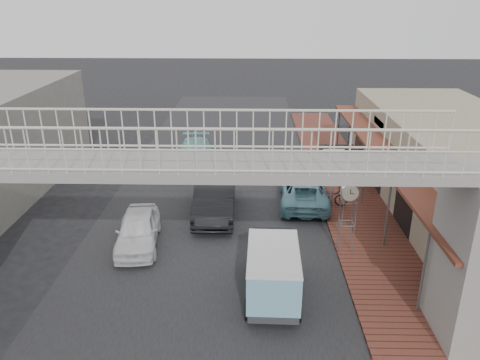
{
  "coord_description": "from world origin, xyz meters",
  "views": [
    {
      "loc": [
        1.69,
        -15.13,
        9.13
      ],
      "look_at": [
        1.24,
        3.44,
        1.8
      ],
      "focal_mm": 35.0,
      "sensor_mm": 36.0,
      "label": 1
    }
  ],
  "objects_px": {
    "street_clock": "(349,196)",
    "arrow_sign": "(354,157)",
    "angkot_far": "(194,154)",
    "angkot_van": "(273,266)",
    "motorcycle_near": "(329,196)",
    "angkot_curb": "(304,191)",
    "white_hatchback": "(138,230)",
    "motorcycle_far": "(357,168)",
    "dark_sedan": "(215,196)"
  },
  "relations": [
    {
      "from": "angkot_van",
      "to": "motorcycle_near",
      "type": "xyz_separation_m",
      "value": [
        2.87,
        7.02,
        -0.58
      ]
    },
    {
      "from": "angkot_van",
      "to": "motorcycle_far",
      "type": "relative_size",
      "value": 2.38
    },
    {
      "from": "white_hatchback",
      "to": "dark_sedan",
      "type": "xyz_separation_m",
      "value": [
        2.78,
        2.98,
        0.16
      ]
    },
    {
      "from": "dark_sedan",
      "to": "street_clock",
      "type": "relative_size",
      "value": 1.84
    },
    {
      "from": "dark_sedan",
      "to": "arrow_sign",
      "type": "relative_size",
      "value": 1.47
    },
    {
      "from": "angkot_curb",
      "to": "motorcycle_far",
      "type": "xyz_separation_m",
      "value": [
        3.18,
        3.39,
        -0.09
      ]
    },
    {
      "from": "dark_sedan",
      "to": "angkot_curb",
      "type": "height_order",
      "value": "dark_sedan"
    },
    {
      "from": "motorcycle_far",
      "to": "angkot_far",
      "type": "bearing_deg",
      "value": 61.55
    },
    {
      "from": "angkot_van",
      "to": "street_clock",
      "type": "distance_m",
      "value": 4.25
    },
    {
      "from": "arrow_sign",
      "to": "angkot_van",
      "type": "bearing_deg",
      "value": -122.87
    },
    {
      "from": "angkot_far",
      "to": "motorcycle_near",
      "type": "height_order",
      "value": "angkot_far"
    },
    {
      "from": "dark_sedan",
      "to": "angkot_van",
      "type": "bearing_deg",
      "value": -70.91
    },
    {
      "from": "angkot_curb",
      "to": "arrow_sign",
      "type": "bearing_deg",
      "value": 143.38
    },
    {
      "from": "dark_sedan",
      "to": "motorcycle_near",
      "type": "height_order",
      "value": "dark_sedan"
    },
    {
      "from": "angkot_van",
      "to": "motorcycle_near",
      "type": "bearing_deg",
      "value": 69.3
    },
    {
      "from": "dark_sedan",
      "to": "street_clock",
      "type": "xyz_separation_m",
      "value": [
        5.19,
        -3.36,
        1.53
      ]
    },
    {
      "from": "dark_sedan",
      "to": "arrow_sign",
      "type": "distance_m",
      "value": 6.28
    },
    {
      "from": "street_clock",
      "to": "motorcycle_near",
      "type": "bearing_deg",
      "value": 87.92
    },
    {
      "from": "dark_sedan",
      "to": "street_clock",
      "type": "height_order",
      "value": "street_clock"
    },
    {
      "from": "angkot_curb",
      "to": "angkot_far",
      "type": "height_order",
      "value": "angkot_far"
    },
    {
      "from": "dark_sedan",
      "to": "angkot_curb",
      "type": "relative_size",
      "value": 1.06
    },
    {
      "from": "dark_sedan",
      "to": "street_clock",
      "type": "bearing_deg",
      "value": -34.23
    },
    {
      "from": "angkot_curb",
      "to": "street_clock",
      "type": "xyz_separation_m",
      "value": [
        1.1,
        -4.5,
        1.7
      ]
    },
    {
      "from": "angkot_van",
      "to": "arrow_sign",
      "type": "xyz_separation_m",
      "value": [
        3.6,
        5.84,
        1.71
      ]
    },
    {
      "from": "white_hatchback",
      "to": "angkot_curb",
      "type": "bearing_deg",
      "value": 24.47
    },
    {
      "from": "angkot_van",
      "to": "motorcycle_far",
      "type": "bearing_deg",
      "value": 66.83
    },
    {
      "from": "motorcycle_near",
      "to": "angkot_far",
      "type": "bearing_deg",
      "value": 61.67
    },
    {
      "from": "motorcycle_near",
      "to": "arrow_sign",
      "type": "distance_m",
      "value": 2.68
    },
    {
      "from": "white_hatchback",
      "to": "street_clock",
      "type": "distance_m",
      "value": 8.16
    },
    {
      "from": "angkot_curb",
      "to": "angkot_van",
      "type": "distance_m",
      "value": 7.61
    },
    {
      "from": "angkot_curb",
      "to": "angkot_van",
      "type": "height_order",
      "value": "angkot_van"
    },
    {
      "from": "angkot_van",
      "to": "angkot_far",
      "type": "bearing_deg",
      "value": 109.15
    },
    {
      "from": "angkot_curb",
      "to": "street_clock",
      "type": "distance_m",
      "value": 4.93
    },
    {
      "from": "angkot_far",
      "to": "arrow_sign",
      "type": "relative_size",
      "value": 1.39
    },
    {
      "from": "motorcycle_near",
      "to": "street_clock",
      "type": "xyz_separation_m",
      "value": [
        0.0,
        -4.13,
        1.81
      ]
    },
    {
      "from": "angkot_far",
      "to": "motorcycle_far",
      "type": "relative_size",
      "value": 3.05
    },
    {
      "from": "motorcycle_far",
      "to": "arrow_sign",
      "type": "distance_m",
      "value": 5.6
    },
    {
      "from": "angkot_curb",
      "to": "motorcycle_far",
      "type": "height_order",
      "value": "angkot_curb"
    },
    {
      "from": "motorcycle_far",
      "to": "street_clock",
      "type": "relative_size",
      "value": 0.57
    },
    {
      "from": "motorcycle_far",
      "to": "white_hatchback",
      "type": "bearing_deg",
      "value": 110.0
    },
    {
      "from": "angkot_far",
      "to": "street_clock",
      "type": "distance_m",
      "value": 12.05
    },
    {
      "from": "white_hatchback",
      "to": "street_clock",
      "type": "height_order",
      "value": "street_clock"
    },
    {
      "from": "white_hatchback",
      "to": "angkot_far",
      "type": "relative_size",
      "value": 0.82
    },
    {
      "from": "street_clock",
      "to": "arrow_sign",
      "type": "bearing_deg",
      "value": 73.93
    },
    {
      "from": "angkot_van",
      "to": "street_clock",
      "type": "bearing_deg",
      "value": 46.72
    },
    {
      "from": "arrow_sign",
      "to": "dark_sedan",
      "type": "bearing_deg",
      "value": 174.85
    },
    {
      "from": "dark_sedan",
      "to": "angkot_curb",
      "type": "xyz_separation_m",
      "value": [
        4.09,
        1.13,
        -0.17
      ]
    },
    {
      "from": "street_clock",
      "to": "arrow_sign",
      "type": "height_order",
      "value": "arrow_sign"
    },
    {
      "from": "motorcycle_near",
      "to": "arrow_sign",
      "type": "relative_size",
      "value": 0.51
    },
    {
      "from": "dark_sedan",
      "to": "angkot_curb",
      "type": "bearing_deg",
      "value": 14.19
    }
  ]
}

